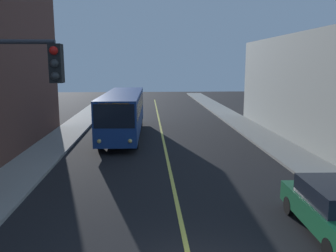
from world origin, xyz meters
name	(u,v)px	position (x,y,z in m)	size (l,w,h in m)	color
sidewalk_left	(26,169)	(-7.25, 10.00, 0.07)	(2.50, 90.00, 0.15)	gray
sidewalk_right	(305,164)	(7.25, 10.00, 0.07)	(2.50, 90.00, 0.15)	gray
lane_stripe_center	(164,145)	(0.00, 15.00, 0.01)	(0.16, 60.00, 0.01)	#D8CC4C
city_bus	(123,111)	(-2.89, 18.41, 1.82)	(2.79, 12.20, 3.20)	navy
parked_car_green	(334,209)	(4.67, 2.55, 0.84)	(1.94, 4.46, 1.62)	#196038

